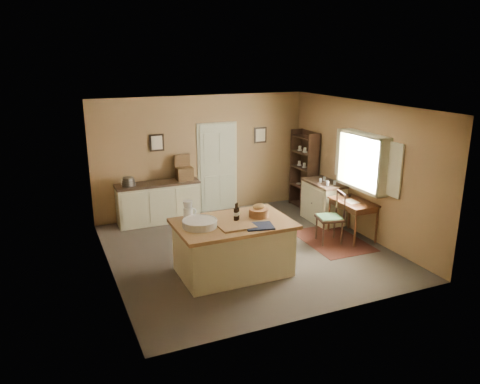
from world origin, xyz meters
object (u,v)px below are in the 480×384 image
object	(u,v)px
sideboard	(159,201)
writing_desk	(353,206)
right_cabinet	(323,201)
shelving_unit	(305,170)
desk_chair	(330,218)
work_island	(233,246)

from	to	relation	value
sideboard	writing_desk	world-z (taller)	sideboard
right_cabinet	shelving_unit	xyz separation A→B (m)	(0.15, 1.03, 0.46)
desk_chair	shelving_unit	world-z (taller)	shelving_unit
writing_desk	shelving_unit	world-z (taller)	shelving_unit
desk_chair	shelving_unit	distance (m)	2.28
right_cabinet	sideboard	bearing A→B (deg)	157.53
sideboard	shelving_unit	world-z (taller)	shelving_unit
writing_desk	right_cabinet	world-z (taller)	right_cabinet
shelving_unit	work_island	bearing A→B (deg)	-138.70
writing_desk	right_cabinet	distance (m)	1.08
work_island	sideboard	distance (m)	3.00
sideboard	writing_desk	size ratio (longest dim) A/B	1.88
writing_desk	shelving_unit	xyz separation A→B (m)	(0.15, 2.09, 0.25)
sideboard	shelving_unit	xyz separation A→B (m)	(3.49, -0.35, 0.44)
shelving_unit	sideboard	bearing A→B (deg)	174.27
sideboard	desk_chair	world-z (taller)	sideboard
writing_desk	shelving_unit	size ratio (longest dim) A/B	0.52
work_island	desk_chair	bearing A→B (deg)	11.77
writing_desk	work_island	bearing A→B (deg)	-169.60
sideboard	desk_chair	bearing A→B (deg)	-41.67
work_island	right_cabinet	world-z (taller)	work_island
shelving_unit	right_cabinet	bearing A→B (deg)	-98.23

